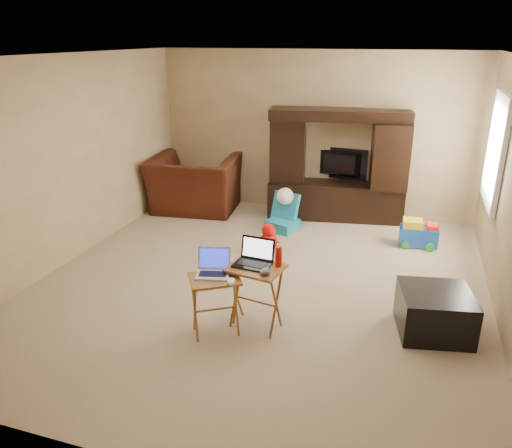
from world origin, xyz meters
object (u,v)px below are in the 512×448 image
(television, at_px, (339,164))
(recliner, at_px, (195,184))
(mouse_left, at_px, (231,281))
(entertainment_center, at_px, (337,165))
(mouse_right, at_px, (265,272))
(ottoman, at_px, (435,312))
(tray_table_right, at_px, (256,297))
(laptop_left, at_px, (212,264))
(plush_toy, at_px, (269,237))
(tray_table_left, at_px, (216,306))
(laptop_right, at_px, (252,254))
(child_rocker, at_px, (283,213))
(water_bottle, at_px, (279,257))
(push_toy, at_px, (419,233))

(television, xyz_separation_m, recliner, (-2.23, -0.53, -0.37))
(mouse_left, bearing_deg, entertainment_center, 84.59)
(entertainment_center, relative_size, mouse_right, 15.62)
(entertainment_center, relative_size, mouse_left, 17.10)
(ottoman, distance_m, mouse_right, 1.69)
(ottoman, relative_size, tray_table_right, 1.01)
(laptop_left, bearing_deg, television, 67.26)
(tray_table_right, relative_size, mouse_left, 5.39)
(plush_toy, xyz_separation_m, tray_table_left, (0.08, -2.03, 0.10))
(television, bearing_deg, laptop_right, 92.93)
(plush_toy, relative_size, ottoman, 0.59)
(child_rocker, height_order, mouse_left, mouse_left)
(recliner, height_order, laptop_left, recliner)
(tray_table_left, distance_m, mouse_right, 0.60)
(laptop_right, distance_m, water_bottle, 0.25)
(television, height_order, recliner, television)
(television, height_order, laptop_left, television)
(plush_toy, height_order, water_bottle, water_bottle)
(push_toy, relative_size, mouse_right, 3.84)
(child_rocker, bearing_deg, mouse_left, -66.71)
(laptop_right, bearing_deg, water_bottle, 19.19)
(tray_table_left, distance_m, water_bottle, 0.76)
(mouse_left, height_order, water_bottle, water_bottle)
(child_rocker, distance_m, ottoman, 3.00)
(television, relative_size, child_rocker, 1.58)
(television, relative_size, mouse_right, 6.49)
(tray_table_left, xyz_separation_m, mouse_left, (0.19, -0.07, 0.32))
(ottoman, height_order, tray_table_right, tray_table_right)
(plush_toy, height_order, laptop_left, laptop_left)
(ottoman, xyz_separation_m, laptop_right, (-1.70, -0.42, 0.56))
(tray_table_right, bearing_deg, recliner, 133.51)
(recliner, height_order, plush_toy, recliner)
(child_rocker, bearing_deg, plush_toy, -70.84)
(recliner, xyz_separation_m, ottoman, (3.68, -2.59, -0.23))
(recliner, distance_m, ottoman, 4.50)
(push_toy, xyz_separation_m, mouse_right, (-1.35, -2.70, 0.49))
(child_rocker, relative_size, laptop_right, 1.60)
(television, bearing_deg, ottoman, 121.80)
(ottoman, bearing_deg, plush_toy, 146.57)
(ottoman, bearing_deg, laptop_right, -166.01)
(plush_toy, bearing_deg, mouse_left, -82.79)
(child_rocker, height_order, mouse_right, mouse_right)
(child_rocker, distance_m, laptop_right, 2.65)
(entertainment_center, distance_m, tray_table_left, 3.67)
(recliner, bearing_deg, laptop_left, 110.38)
(plush_toy, bearing_deg, recliner, 142.67)
(child_rocker, distance_m, mouse_left, 2.92)
(plush_toy, xyz_separation_m, laptop_right, (0.36, -1.78, 0.57))
(ottoman, distance_m, water_bottle, 1.60)
(entertainment_center, bearing_deg, tray_table_right, -102.74)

